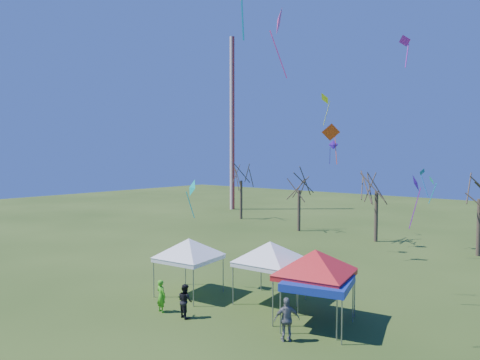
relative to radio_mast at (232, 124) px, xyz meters
The scene contains 22 objects.
ground 45.78m from the radio_mast, 50.53° to the right, with size 140.00×140.00×0.00m, color #2A4315.
radio_mast is the anchor object (origin of this frame).
tree_0 11.45m from the radio_mast, 42.77° to the right, with size 3.83×3.83×8.44m.
tree_1 20.72m from the radio_mast, 28.48° to the right, with size 3.42×3.42×7.54m.
tree_2 28.08m from the radio_mast, 20.57° to the right, with size 3.71×3.71×8.18m.
tree_3 36.04m from the radio_mast, 16.31° to the right, with size 3.59×3.59×7.91m.
tent_white_west 39.98m from the radio_mast, 52.94° to the right, with size 4.16×4.16×3.70m.
tent_white_mid 41.20m from the radio_mast, 46.45° to the right, with size 4.29×4.29×3.80m.
tent_red 43.99m from the radio_mast, 44.12° to the right, with size 4.45×4.45×3.99m.
tent_blue 44.94m from the radio_mast, 44.21° to the right, with size 3.52×3.52×2.26m.
person_dark 43.81m from the radio_mast, 52.45° to the right, with size 0.80×0.62×1.64m, color black.
person_green 43.17m from the radio_mast, 54.26° to the right, with size 0.60×0.39×1.63m, color #45BC1E.
person_grey 46.43m from the radio_mast, 46.38° to the right, with size 1.10×0.46×1.87m, color slate.
kite_2 22.62m from the radio_mast, 25.61° to the right, with size 1.58×1.46×3.27m.
kite_11 31.92m from the radio_mast, 36.04° to the right, with size 1.50×1.39×3.05m.
kite_22 32.11m from the radio_mast, 19.10° to the right, with size 0.77×0.87×2.44m.
kite_19 34.61m from the radio_mast, 22.70° to the right, with size 0.78×0.90×2.14m.
kite_17 42.17m from the radio_mast, 36.07° to the right, with size 0.57×0.96×2.84m.
kite_1 38.36m from the radio_mast, 52.93° to the right, with size 1.08×0.78×2.31m.
kite_18 40.61m from the radio_mast, 36.14° to the right, with size 0.76×0.57×1.76m.
kite_13 25.42m from the radio_mast, 27.64° to the right, with size 0.87×0.76×2.26m.
kite_27 46.04m from the radio_mast, 47.13° to the right, with size 0.91×1.06×2.65m.
Camera 1 is at (12.78, -13.46, 7.85)m, focal length 32.00 mm.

